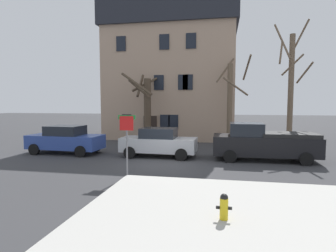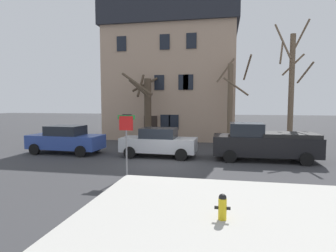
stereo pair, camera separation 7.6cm
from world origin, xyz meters
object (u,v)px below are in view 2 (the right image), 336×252
(tree_bare_near, at_px, (146,107))
(car_silver_sedan, at_px, (159,142))
(street_sign_pole, at_px, (126,134))
(fire_hydrant, at_px, (222,206))
(building_main, at_px, (173,73))
(tree_bare_mid, at_px, (231,101))
(car_blue_sedan, at_px, (66,139))
(pickup_truck_black, at_px, (264,143))
(tree_bare_far, at_px, (291,86))

(tree_bare_near, bearing_deg, car_silver_sedan, -66.73)
(street_sign_pole, bearing_deg, fire_hydrant, -44.10)
(building_main, distance_m, tree_bare_mid, 7.66)
(building_main, distance_m, street_sign_pole, 15.57)
(car_blue_sedan, height_order, pickup_truck_black, pickup_truck_black)
(tree_bare_far, relative_size, car_silver_sedan, 1.97)
(tree_bare_far, bearing_deg, pickup_truck_black, -115.96)
(building_main, xyz_separation_m, fire_hydrant, (4.72, -18.94, -5.42))
(building_main, bearing_deg, tree_bare_near, -101.87)
(tree_bare_far, distance_m, fire_hydrant, 14.87)
(car_silver_sedan, distance_m, pickup_truck_black, 5.93)
(tree_bare_near, bearing_deg, fire_hydrant, -66.71)
(pickup_truck_black, bearing_deg, tree_bare_mid, 108.21)
(tree_bare_near, bearing_deg, tree_bare_far, 0.24)
(car_silver_sedan, xyz_separation_m, pickup_truck_black, (5.93, 0.08, 0.14))
(building_main, relative_size, pickup_truck_black, 2.08)
(tree_bare_far, distance_m, car_blue_sedan, 15.50)
(building_main, bearing_deg, tree_bare_far, -29.89)
(car_blue_sedan, height_order, fire_hydrant, car_blue_sedan)
(tree_bare_mid, relative_size, car_silver_sedan, 1.47)
(tree_bare_near, relative_size, pickup_truck_black, 0.97)
(fire_hydrant, bearing_deg, car_silver_sedan, 113.31)
(car_blue_sedan, relative_size, car_silver_sedan, 1.05)
(car_blue_sedan, bearing_deg, fire_hydrant, -41.71)
(car_blue_sedan, relative_size, street_sign_pole, 1.75)
(car_blue_sedan, bearing_deg, tree_bare_near, 51.54)
(fire_hydrant, height_order, street_sign_pole, street_sign_pole)
(pickup_truck_black, bearing_deg, building_main, 124.19)
(car_blue_sedan, bearing_deg, tree_bare_mid, 27.32)
(tree_bare_near, bearing_deg, street_sign_pole, -79.42)
(car_silver_sedan, height_order, fire_hydrant, car_silver_sedan)
(tree_bare_mid, bearing_deg, building_main, 136.20)
(tree_bare_mid, distance_m, fire_hydrant, 14.25)
(building_main, distance_m, fire_hydrant, 20.26)
(tree_bare_mid, bearing_deg, car_blue_sedan, -152.68)
(tree_bare_near, xyz_separation_m, tree_bare_mid, (6.32, 0.38, 0.42))
(tree_bare_far, bearing_deg, building_main, 150.11)
(tree_bare_near, distance_m, car_silver_sedan, 5.67)
(tree_bare_far, bearing_deg, tree_bare_near, -179.76)
(fire_hydrant, bearing_deg, street_sign_pole, 135.90)
(tree_bare_near, height_order, car_silver_sedan, tree_bare_near)
(building_main, distance_m, tree_bare_far, 10.78)
(car_silver_sedan, height_order, pickup_truck_black, pickup_truck_black)
(car_silver_sedan, bearing_deg, street_sign_pole, -93.47)
(tree_bare_far, distance_m, car_silver_sedan, 10.25)
(tree_bare_far, distance_m, street_sign_pole, 13.19)
(building_main, distance_m, car_blue_sedan, 12.48)
(car_silver_sedan, bearing_deg, building_main, 95.40)
(tree_bare_near, relative_size, fire_hydrant, 7.78)
(tree_bare_mid, bearing_deg, fire_hydrant, -91.96)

